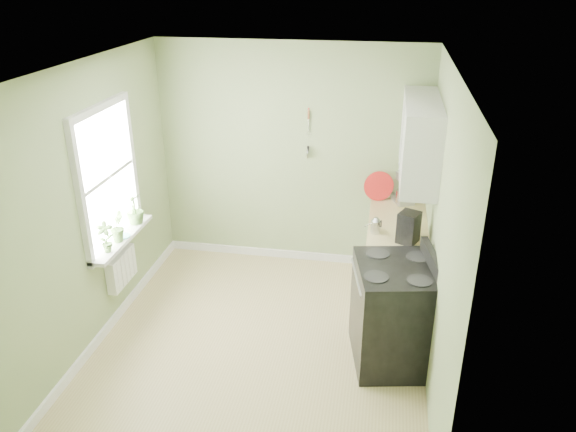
% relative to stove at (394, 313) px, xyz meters
% --- Properties ---
extents(floor, '(3.20, 3.60, 0.02)m').
position_rel_stove_xyz_m(floor, '(-1.28, 0.02, -0.52)').
color(floor, tan).
rests_on(floor, ground).
extents(ceiling, '(3.20, 3.60, 0.02)m').
position_rel_stove_xyz_m(ceiling, '(-1.28, 0.02, 2.20)').
color(ceiling, white).
rests_on(ceiling, wall_back).
extents(wall_back, '(3.20, 0.02, 2.70)m').
position_rel_stove_xyz_m(wall_back, '(-1.28, 1.83, 0.84)').
color(wall_back, '#8FA16D').
rests_on(wall_back, floor).
extents(wall_left, '(0.02, 3.60, 2.70)m').
position_rel_stove_xyz_m(wall_left, '(-2.89, 0.02, 0.84)').
color(wall_left, '#8FA16D').
rests_on(wall_left, floor).
extents(wall_right, '(0.02, 3.60, 2.70)m').
position_rel_stove_xyz_m(wall_right, '(0.33, 0.02, 0.84)').
color(wall_right, '#8FA16D').
rests_on(wall_right, floor).
extents(base_cabinets, '(0.60, 1.60, 0.87)m').
position_rel_stove_xyz_m(base_cabinets, '(0.02, 1.02, -0.07)').
color(base_cabinets, silver).
rests_on(base_cabinets, floor).
extents(countertop, '(0.64, 1.60, 0.04)m').
position_rel_stove_xyz_m(countertop, '(0.01, 1.02, 0.38)').
color(countertop, '#CFBF7F').
rests_on(countertop, base_cabinets).
extents(upper_cabinets, '(0.35, 1.40, 0.80)m').
position_rel_stove_xyz_m(upper_cabinets, '(0.15, 1.12, 1.34)').
color(upper_cabinets, silver).
rests_on(upper_cabinets, wall_right).
extents(window, '(0.06, 1.14, 1.44)m').
position_rel_stove_xyz_m(window, '(-2.86, 0.32, 1.04)').
color(window, white).
rests_on(window, wall_left).
extents(window_sill, '(0.18, 1.14, 0.04)m').
position_rel_stove_xyz_m(window_sill, '(-2.79, 0.32, 0.37)').
color(window_sill, white).
rests_on(window_sill, wall_left).
extents(radiator, '(0.12, 0.50, 0.35)m').
position_rel_stove_xyz_m(radiator, '(-2.82, 0.27, 0.04)').
color(radiator, white).
rests_on(radiator, wall_left).
extents(wall_utensils, '(0.02, 0.14, 0.58)m').
position_rel_stove_xyz_m(wall_utensils, '(-1.08, 1.80, 1.06)').
color(wall_utensils, '#CFBF7F').
rests_on(wall_utensils, wall_back).
extents(stove, '(0.86, 0.93, 1.13)m').
position_rel_stove_xyz_m(stove, '(0.00, 0.00, 0.00)').
color(stove, black).
rests_on(stove, floor).
extents(stand_mixer, '(0.29, 0.35, 0.39)m').
position_rel_stove_xyz_m(stand_mixer, '(0.05, 1.76, 0.57)').
color(stand_mixer, '#B2B2B7').
rests_on(stand_mixer, countertop).
extents(kettle, '(0.17, 0.10, 0.17)m').
position_rel_stove_xyz_m(kettle, '(-0.23, 0.84, 0.49)').
color(kettle, silver).
rests_on(kettle, countertop).
extents(coffee_maker, '(0.25, 0.26, 0.32)m').
position_rel_stove_xyz_m(coffee_maker, '(0.09, 0.70, 0.55)').
color(coffee_maker, black).
rests_on(coffee_maker, countertop).
extents(red_tray, '(0.36, 0.16, 0.35)m').
position_rel_stove_xyz_m(red_tray, '(-0.23, 1.74, 0.58)').
color(red_tray, red).
rests_on(red_tray, countertop).
extents(jar, '(0.07, 0.07, 0.07)m').
position_rel_stove_xyz_m(jar, '(-0.07, 0.32, 0.44)').
color(jar, '#A99F8B').
rests_on(jar, countertop).
extents(plant_a, '(0.20, 0.18, 0.32)m').
position_rel_stove_xyz_m(plant_a, '(-2.78, -0.02, 0.55)').
color(plant_a, '#42642C').
rests_on(plant_a, window_sill).
extents(plant_b, '(0.18, 0.21, 0.32)m').
position_rel_stove_xyz_m(plant_b, '(-2.78, 0.23, 0.55)').
color(plant_b, '#42642C').
rests_on(plant_b, window_sill).
extents(plant_c, '(0.22, 0.22, 0.33)m').
position_rel_stove_xyz_m(plant_c, '(-2.78, 0.66, 0.56)').
color(plant_c, '#42642C').
rests_on(plant_c, window_sill).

